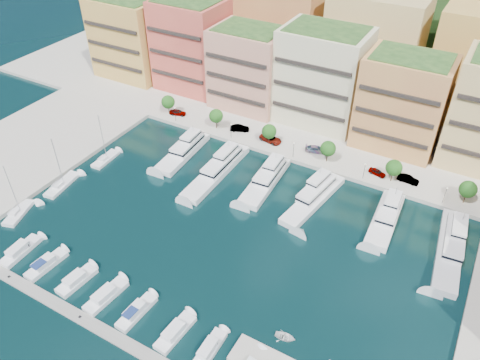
{
  "coord_description": "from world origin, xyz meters",
  "views": [
    {
      "loc": [
        36.16,
        -59.19,
        67.57
      ],
      "look_at": [
        -3.56,
        10.61,
        6.0
      ],
      "focal_mm": 35.0,
      "sensor_mm": 36.0,
      "label": 1
    }
  ],
  "objects_px": {
    "cruiser_3": "(106,296)",
    "yacht_2": "(219,168)",
    "car_0": "(178,112)",
    "cruiser_2": "(76,281)",
    "cruiser_0": "(20,251)",
    "cruiser_1": "(46,265)",
    "tender_0": "(285,337)",
    "yacht_4": "(315,197)",
    "sailboat_2": "(106,160)",
    "car_3": "(316,149)",
    "car_4": "(377,172)",
    "cruiser_5": "(175,333)",
    "tree_2": "(269,131)",
    "lamppost_3": "(365,168)",
    "lamppost_0": "(175,112)",
    "lamppost_1": "(231,129)",
    "yacht_5": "(387,216)",
    "tree_3": "(328,149)",
    "sailboat_0": "(19,213)",
    "car_2": "(271,139)",
    "tree_4": "(394,168)",
    "car_1": "(240,128)",
    "tree_0": "(168,102)",
    "car_5": "(408,179)",
    "tree_5": "(468,189)",
    "lamppost_4": "(446,193)",
    "cruiser_4": "(136,312)",
    "tree_1": "(216,116)",
    "yacht_6": "(451,245)",
    "sailboat_1": "(62,185)",
    "yacht_1": "(184,150)",
    "cruiser_6": "(209,350)",
    "yacht_3": "(267,178)"
  },
  "relations": [
    {
      "from": "cruiser_3",
      "to": "cruiser_4",
      "type": "bearing_deg",
      "value": -0.12
    },
    {
      "from": "cruiser_0",
      "to": "tender_0",
      "type": "xyz_separation_m",
      "value": [
        53.58,
        8.38,
        -0.19
      ]
    },
    {
      "from": "lamppost_0",
      "to": "cruiser_1",
      "type": "distance_m",
      "value": 56.77
    },
    {
      "from": "cruiser_5",
      "to": "tender_0",
      "type": "xyz_separation_m",
      "value": [
        16.16,
        8.37,
        -0.19
      ]
    },
    {
      "from": "lamppost_0",
      "to": "yacht_6",
      "type": "xyz_separation_m",
      "value": [
        76.05,
        -13.0,
        -2.62
      ]
    },
    {
      "from": "sailboat_0",
      "to": "car_2",
      "type": "bearing_deg",
      "value": 55.88
    },
    {
      "from": "cruiser_1",
      "to": "tender_0",
      "type": "xyz_separation_m",
      "value": [
        46.38,
        8.39,
        -0.21
      ]
    },
    {
      "from": "yacht_4",
      "to": "yacht_6",
      "type": "bearing_deg",
      "value": -1.81
    },
    {
      "from": "lamppost_3",
      "to": "yacht_2",
      "type": "height_order",
      "value": "yacht_2"
    },
    {
      "from": "tree_1",
      "to": "tree_2",
      "type": "bearing_deg",
      "value": 0.0
    },
    {
      "from": "cruiser_3",
      "to": "yacht_2",
      "type": "bearing_deg",
      "value": 93.3
    },
    {
      "from": "tree_1",
      "to": "yacht_4",
      "type": "xyz_separation_m",
      "value": [
        34.83,
        -14.38,
        -3.65
      ]
    },
    {
      "from": "tree_1",
      "to": "car_3",
      "type": "height_order",
      "value": "tree_1"
    },
    {
      "from": "tree_4",
      "to": "cruiser_2",
      "type": "height_order",
      "value": "tree_4"
    },
    {
      "from": "tree_0",
      "to": "sailboat_0",
      "type": "relative_size",
      "value": 0.43
    },
    {
      "from": "sailboat_1",
      "to": "car_3",
      "type": "bearing_deg",
      "value": 41.51
    },
    {
      "from": "sailboat_2",
      "to": "car_2",
      "type": "relative_size",
      "value": 2.18
    },
    {
      "from": "cruiser_6",
      "to": "tender_0",
      "type": "height_order",
      "value": "cruiser_6"
    },
    {
      "from": "tree_1",
      "to": "car_3",
      "type": "xyz_separation_m",
      "value": [
        28.19,
        2.57,
        -2.94
      ]
    },
    {
      "from": "tree_3",
      "to": "sailboat_0",
      "type": "relative_size",
      "value": 0.43
    },
    {
      "from": "tree_5",
      "to": "lamppost_3",
      "type": "xyz_separation_m",
      "value": [
        -22.0,
        -2.3,
        -0.92
      ]
    },
    {
      "from": "tree_2",
      "to": "cruiser_0",
      "type": "height_order",
      "value": "tree_2"
    },
    {
      "from": "lamppost_4",
      "to": "yacht_4",
      "type": "height_order",
      "value": "yacht_4"
    },
    {
      "from": "cruiser_0",
      "to": "car_0",
      "type": "relative_size",
      "value": 1.93
    },
    {
      "from": "yacht_4",
      "to": "sailboat_2",
      "type": "distance_m",
      "value": 52.84
    },
    {
      "from": "tree_0",
      "to": "car_3",
      "type": "relative_size",
      "value": 1.02
    },
    {
      "from": "car_2",
      "to": "car_4",
      "type": "relative_size",
      "value": 1.46
    },
    {
      "from": "tree_4",
      "to": "car_1",
      "type": "height_order",
      "value": "tree_4"
    },
    {
      "from": "tree_3",
      "to": "car_4",
      "type": "height_order",
      "value": "tree_3"
    },
    {
      "from": "lamppost_0",
      "to": "lamppost_1",
      "type": "relative_size",
      "value": 1.0
    },
    {
      "from": "yacht_5",
      "to": "car_0",
      "type": "relative_size",
      "value": 3.97
    },
    {
      "from": "car_4",
      "to": "tender_0",
      "type": "bearing_deg",
      "value": -166.6
    },
    {
      "from": "cruiser_3",
      "to": "car_2",
      "type": "bearing_deg",
      "value": 87.1
    },
    {
      "from": "tree_4",
      "to": "sailboat_2",
      "type": "distance_m",
      "value": 69.85
    },
    {
      "from": "car_3",
      "to": "car_4",
      "type": "xyz_separation_m",
      "value": [
        16.25,
        -1.83,
        -0.1
      ]
    },
    {
      "from": "cruiser_5",
      "to": "sailboat_2",
      "type": "xyz_separation_m",
      "value": [
        -44.86,
        32.3,
        -0.23
      ]
    },
    {
      "from": "cruiser_5",
      "to": "yacht_1",
      "type": "bearing_deg",
      "value": 123.33
    },
    {
      "from": "yacht_3",
      "to": "cruiser_4",
      "type": "bearing_deg",
      "value": -93.22
    },
    {
      "from": "lamppost_4",
      "to": "yacht_5",
      "type": "bearing_deg",
      "value": -131.51
    },
    {
      "from": "yacht_2",
      "to": "car_0",
      "type": "distance_m",
      "value": 29.08
    },
    {
      "from": "car_2",
      "to": "car_5",
      "type": "bearing_deg",
      "value": -78.62
    },
    {
      "from": "yacht_5",
      "to": "cruiser_5",
      "type": "xyz_separation_m",
      "value": [
        -22.49,
        -45.16,
        -0.66
      ]
    },
    {
      "from": "tree_4",
      "to": "cruiser_4",
      "type": "height_order",
      "value": "tree_4"
    },
    {
      "from": "tree_2",
      "to": "sailboat_1",
      "type": "distance_m",
      "value": 51.94
    },
    {
      "from": "car_0",
      "to": "lamppost_0",
      "type": "bearing_deg",
      "value": -171.19
    },
    {
      "from": "car_3",
      "to": "car_4",
      "type": "bearing_deg",
      "value": -114.99
    },
    {
      "from": "car_0",
      "to": "cruiser_2",
      "type": "bearing_deg",
      "value": -178.8
    },
    {
      "from": "tree_2",
      "to": "cruiser_2",
      "type": "height_order",
      "value": "tree_2"
    },
    {
      "from": "yacht_2",
      "to": "sailboat_1",
      "type": "height_order",
      "value": "sailboat_1"
    },
    {
      "from": "tree_2",
      "to": "yacht_6",
      "type": "height_order",
      "value": "tree_2"
    }
  ]
}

